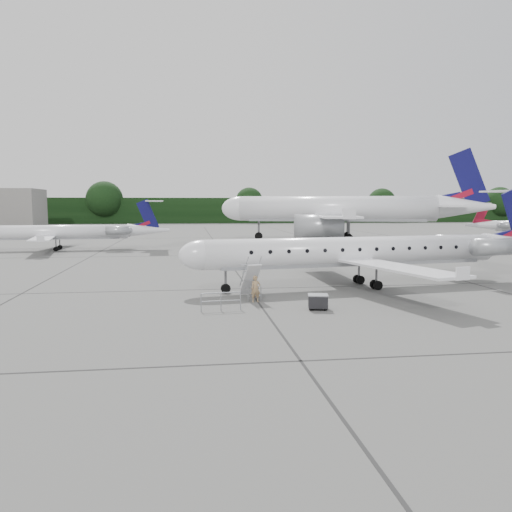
{
  "coord_description": "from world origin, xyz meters",
  "views": [
    {
      "loc": [
        -10.96,
        -29.97,
        5.83
      ],
      "look_at": [
        -6.33,
        3.99,
        2.3
      ],
      "focal_mm": 35.0,
      "sensor_mm": 36.0,
      "label": 1
    }
  ],
  "objects": [
    {
      "name": "main_regional_jet",
      "position": [
        0.72,
        3.82,
        3.57
      ],
      "size": [
        30.28,
        23.6,
        7.14
      ],
      "primitive_type": null,
      "rotation": [
        0.0,
        0.0,
        0.13
      ],
      "color": "white",
      "rests_on": "ground"
    },
    {
      "name": "bg_regional_left",
      "position": [
        -28.47,
        36.59,
        3.24
      ],
      "size": [
        25.53,
        18.95,
        6.48
      ],
      "primitive_type": null,
      "rotation": [
        0.0,
        0.0,
        0.05
      ],
      "color": "white",
      "rests_on": "ground"
    },
    {
      "name": "safety_railing",
      "position": [
        -9.22,
        -2.88,
        0.5
      ],
      "size": [
        2.2,
        0.31,
        1.0
      ],
      "primitive_type": null,
      "rotation": [
        0.0,
        0.0,
        0.1
      ],
      "color": "#919499",
      "rests_on": "ground"
    },
    {
      "name": "airstair",
      "position": [
        -7.17,
        0.56,
        1.12
      ],
      "size": [
        1.15,
        2.35,
        2.24
      ],
      "primitive_type": null,
      "rotation": [
        0.0,
        0.0,
        0.13
      ],
      "color": "white",
      "rests_on": "ground"
    },
    {
      "name": "passenger",
      "position": [
        -6.99,
        -0.71,
        0.8
      ],
      "size": [
        0.63,
        0.45,
        1.6
      ],
      "primitive_type": "imported",
      "rotation": [
        0.0,
        0.0,
        0.13
      ],
      "color": "#9A7B54",
      "rests_on": "ground"
    },
    {
      "name": "ground",
      "position": [
        0.0,
        0.0,
        0.0
      ],
      "size": [
        320.0,
        320.0,
        0.0
      ],
      "primitive_type": "plane",
      "color": "#585855",
      "rests_on": "ground"
    },
    {
      "name": "baggage_cart",
      "position": [
        -3.84,
        -3.3,
        0.46
      ],
      "size": [
        1.2,
        1.04,
        0.91
      ],
      "primitive_type": null,
      "rotation": [
        0.0,
        0.0,
        -0.2
      ],
      "color": "black",
      "rests_on": "ground"
    },
    {
      "name": "bg_narrowbody",
      "position": [
        12.83,
        48.55,
        7.2
      ],
      "size": [
        46.36,
        38.53,
        14.4
      ],
      "primitive_type": null,
      "rotation": [
        0.0,
        0.0,
        -0.27
      ],
      "color": "white",
      "rests_on": "ground"
    },
    {
      "name": "treeline",
      "position": [
        0.0,
        130.0,
        4.0
      ],
      "size": [
        260.0,
        4.0,
        8.0
      ],
      "primitive_type": "cube",
      "color": "black",
      "rests_on": "ground"
    }
  ]
}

